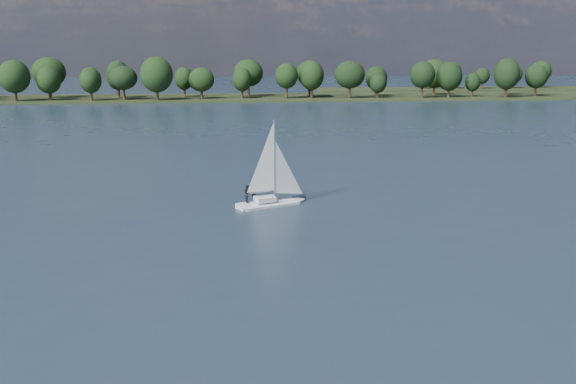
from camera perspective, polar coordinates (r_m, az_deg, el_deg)
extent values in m
plane|color=#233342|center=(129.23, -8.40, 4.87)|extent=(700.00, 700.00, 0.00)
cube|color=black|center=(240.73, -7.59, 8.22)|extent=(660.00, 40.00, 1.50)
cube|color=black|center=(327.89, 22.11, 8.46)|extent=(220.00, 30.00, 1.40)
cube|color=silver|center=(69.54, -1.68, -1.25)|extent=(7.59, 4.90, 0.87)
cube|color=silver|center=(69.34, -1.68, -0.55)|extent=(2.52, 2.08, 0.54)
cylinder|color=silver|center=(68.56, -1.70, 2.78)|extent=(0.13, 0.13, 8.70)
imported|color=black|center=(69.39, -3.05, -0.03)|extent=(0.72, 0.81, 1.88)
imported|color=black|center=(68.75, -3.59, -0.15)|extent=(0.86, 1.02, 1.88)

